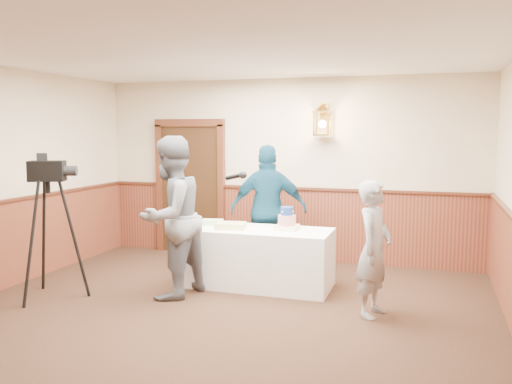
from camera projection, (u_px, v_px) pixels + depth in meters
ground at (192, 338)px, 5.24m from camera, size 7.00×7.00×0.00m
room_shell at (204, 178)px, 5.52m from camera, size 6.02×7.02×2.81m
display_table at (261, 258)px, 6.97m from camera, size 1.80×0.80×0.75m
tiered_cake at (287, 221)px, 6.88m from camera, size 0.29×0.29×0.29m
sheet_cake_yellow at (231, 226)px, 6.96m from camera, size 0.41×0.34×0.08m
sheet_cake_green at (212, 222)px, 7.25m from camera, size 0.32×0.28×0.07m
interviewer at (171, 217)px, 6.48m from camera, size 1.57×1.09×1.94m
baker at (374, 249)px, 5.83m from camera, size 0.47×0.61×1.48m
assistant_p at (269, 210)px, 7.55m from camera, size 1.14×0.71×1.81m
tv_camera_rig at (50, 237)px, 6.46m from camera, size 0.64×0.60×1.65m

